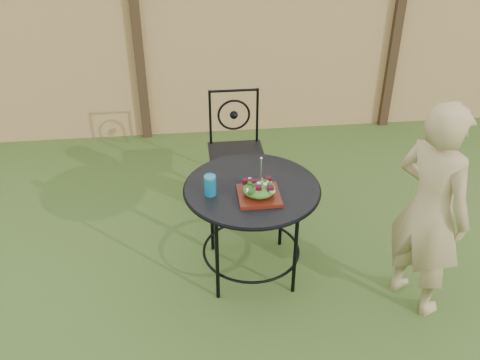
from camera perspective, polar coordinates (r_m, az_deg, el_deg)
The scene contains 9 objects.
ground at distance 4.13m, azimuth 7.60°, elevation -8.18°, with size 60.00×60.00×0.00m, color #204115.
fence at distance 5.57m, azimuth 3.12°, elevation 14.33°, with size 8.00×0.12×1.90m.
patio_table at distance 3.64m, azimuth 1.26°, elevation -2.54°, with size 0.92×0.92×0.72m.
patio_chair at distance 4.50m, azimuth -0.44°, elevation 3.63°, with size 0.46×0.46×0.95m.
diner at distance 3.51m, azimuth 19.60°, elevation -3.10°, with size 0.54×0.35×1.47m, color #9F8B5B.
salad_plate at distance 3.45m, azimuth 2.03°, elevation -1.67°, with size 0.27×0.27×0.02m, color #4C130A.
salad at distance 3.42m, azimuth 2.04°, elevation -0.95°, with size 0.21×0.21×0.08m, color #235614.
fork at distance 3.35m, azimuth 2.25°, elevation 0.92°, with size 0.01×0.01×0.18m, color silver.
drinking_glass at distance 3.45m, azimuth -3.21°, elevation -0.56°, with size 0.08×0.08×0.14m, color #0C6B8E.
Camera 1 is at (-0.89, -3.03, 2.66)m, focal length 40.00 mm.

